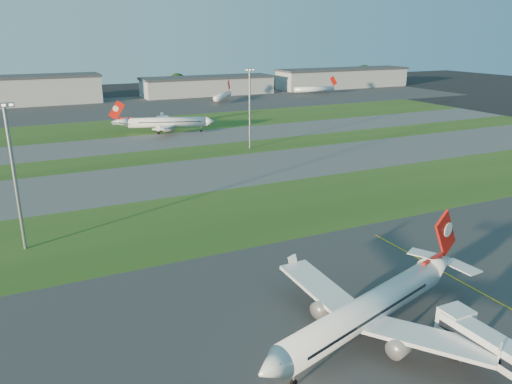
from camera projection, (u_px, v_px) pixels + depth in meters
ground at (489, 320)px, 66.48m from camera, size 700.00×700.00×0.00m
apron_near at (489, 320)px, 66.48m from camera, size 300.00×70.00×0.01m
grass_strip_a at (295, 205)px, 111.14m from camera, size 300.00×34.00×0.01m
taxiway_a at (236, 170)px, 139.48m from camera, size 300.00×32.00×0.01m
grass_strip_b at (205, 151)px, 160.95m from camera, size 300.00×18.00×0.01m
taxiway_b at (184, 139)px, 179.85m from camera, size 300.00×26.00×0.01m
grass_strip_c at (160, 125)px, 208.19m from camera, size 300.00×40.00×0.01m
apron_far at (129, 106)px, 259.72m from camera, size 400.00×80.00×0.01m
airliner_parked at (368, 311)px, 61.23m from camera, size 35.52×29.90×11.40m
airliner_taxiing at (167, 123)px, 189.82m from camera, size 35.07×29.57×11.31m
mini_jet_near at (223, 96)px, 275.98m from camera, size 19.04×23.56×9.48m
mini_jet_far at (314, 89)px, 309.04m from camera, size 28.46×7.65×9.48m
light_mast_west at (13, 168)px, 83.98m from camera, size 3.20×0.70×25.80m
light_mast_centre at (250, 103)px, 160.90m from camera, size 3.20×0.70×25.80m
hangar_west at (31, 90)px, 264.63m from camera, size 71.40×23.00×15.20m
hangar_east at (208, 86)px, 306.42m from camera, size 81.60×23.00×11.20m
hangar_far_east at (343, 78)px, 347.30m from camera, size 96.90×23.00×13.20m
tree_mid_west at (78, 89)px, 284.92m from camera, size 9.90×9.90×10.80m
tree_mid_east at (178, 83)px, 311.91m from camera, size 11.55×11.55×12.60m
tree_east at (284, 79)px, 341.27m from camera, size 10.45×10.45×11.40m
tree_far_east at (364, 74)px, 373.14m from camera, size 12.65×12.65×13.80m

